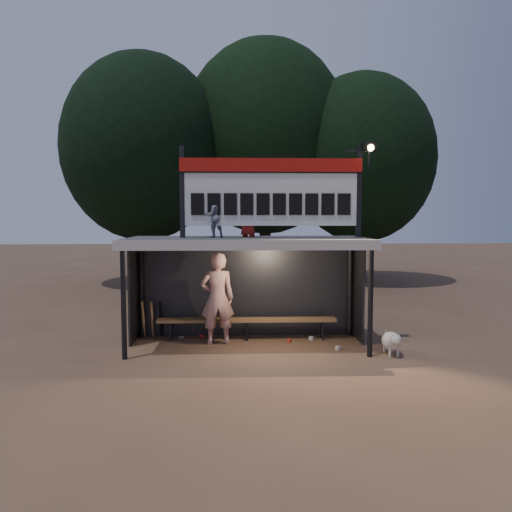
{
  "coord_description": "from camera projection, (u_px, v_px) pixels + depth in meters",
  "views": [
    {
      "loc": [
        -0.19,
        -10.47,
        2.76
      ],
      "look_at": [
        0.2,
        0.4,
        1.9
      ],
      "focal_mm": 35.0,
      "sensor_mm": 36.0,
      "label": 1
    }
  ],
  "objects": [
    {
      "name": "ground",
      "position": [
        247.0,
        346.0,
        10.66
      ],
      "size": [
        80.0,
        80.0,
        0.0
      ],
      "primitive_type": "plane",
      "color": "brown",
      "rests_on": "ground"
    },
    {
      "name": "player",
      "position": [
        217.0,
        298.0,
        10.76
      ],
      "size": [
        0.78,
        0.56,
        2.0
      ],
      "primitive_type": "imported",
      "rotation": [
        0.0,
        0.0,
        3.26
      ],
      "color": "silver",
      "rests_on": "ground"
    },
    {
      "name": "child_a",
      "position": [
        213.0,
        216.0,
        10.45
      ],
      "size": [
        0.56,
        0.53,
        0.91
      ],
      "primitive_type": "imported",
      "rotation": [
        0.0,
        0.0,
        3.7
      ],
      "color": "slate",
      "rests_on": "dugout_shelter"
    },
    {
      "name": "child_b",
      "position": [
        248.0,
        217.0,
        10.79
      ],
      "size": [
        0.51,
        0.44,
        0.88
      ],
      "primitive_type": "imported",
      "rotation": [
        0.0,
        0.0,
        2.7
      ],
      "color": "#AE201A",
      "rests_on": "dugout_shelter"
    },
    {
      "name": "dugout_shelter",
      "position": [
        247.0,
        259.0,
        10.76
      ],
      "size": [
        5.1,
        2.08,
        2.32
      ],
      "color": "#3F3F41",
      "rests_on": "ground"
    },
    {
      "name": "scoreboard_assembly",
      "position": [
        274.0,
        190.0,
        10.41
      ],
      "size": [
        4.1,
        0.27,
        1.99
      ],
      "color": "black",
      "rests_on": "dugout_shelter"
    },
    {
      "name": "bench",
      "position": [
        247.0,
        321.0,
        11.17
      ],
      "size": [
        4.0,
        0.35,
        0.48
      ],
      "color": "olive",
      "rests_on": "ground"
    },
    {
      "name": "tree_left",
      "position": [
        143.0,
        148.0,
        20.04
      ],
      "size": [
        6.46,
        6.46,
        9.27
      ],
      "color": "#2F2215",
      "rests_on": "ground"
    },
    {
      "name": "tree_mid",
      "position": [
        265.0,
        138.0,
        21.66
      ],
      "size": [
        7.22,
        7.22,
        10.36
      ],
      "color": "black",
      "rests_on": "ground"
    },
    {
      "name": "tree_right",
      "position": [
        362.0,
        159.0,
        20.89
      ],
      "size": [
        6.08,
        6.08,
        8.72
      ],
      "color": "#2F2215",
      "rests_on": "ground"
    },
    {
      "name": "dog",
      "position": [
        392.0,
        341.0,
        9.97
      ],
      "size": [
        0.36,
        0.81,
        0.49
      ],
      "color": "#F1E4D0",
      "rests_on": "ground"
    },
    {
      "name": "bats",
      "position": [
        152.0,
        319.0,
        11.37
      ],
      "size": [
        0.48,
        0.33,
        0.84
      ],
      "color": "#A7824D",
      "rests_on": "ground"
    },
    {
      "name": "litter",
      "position": [
        265.0,
        340.0,
        11.01
      ],
      "size": [
        3.47,
        1.29,
        0.08
      ],
      "color": "red",
      "rests_on": "ground"
    }
  ]
}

